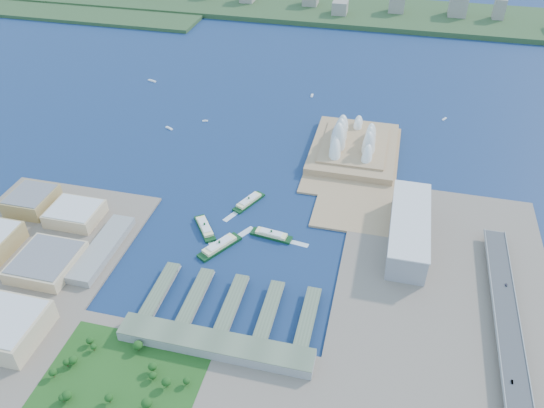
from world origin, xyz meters
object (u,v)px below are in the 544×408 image
(toaster_building, at_px, (409,229))
(ferry_a, at_px, (205,226))
(ferry_c, at_px, (220,245))
(car_b, at_px, (512,382))
(ferry_b, at_px, (249,200))
(ferry_d, at_px, (271,234))
(opera_house, at_px, (355,135))
(car_c, at_px, (506,285))

(toaster_building, xyz_separation_m, ferry_a, (-254.73, -36.67, -15.28))
(ferry_c, xyz_separation_m, car_b, (325.61, -128.07, 9.77))
(ferry_b, height_order, ferry_d, ferry_b)
(opera_house, bearing_deg, ferry_b, -126.43)
(toaster_building, distance_m, ferry_a, 257.81)
(ferry_b, relative_size, ferry_d, 1.01)
(opera_house, relative_size, ferry_b, 3.32)
(opera_house, height_order, ferry_b, opera_house)
(ferry_c, distance_m, ferry_d, 67.65)
(ferry_a, distance_m, ferry_c, 42.58)
(toaster_building, relative_size, ferry_d, 2.89)
(ferry_b, height_order, car_b, car_b)
(toaster_building, bearing_deg, car_b, -62.60)
(car_c, bearing_deg, opera_house, -53.17)
(toaster_building, relative_size, ferry_b, 2.86)
(toaster_building, relative_size, ferry_a, 2.81)
(ferry_b, xyz_separation_m, ferry_c, (-10.08, -98.05, 0.68))
(toaster_building, distance_m, car_b, 219.51)
(ferry_b, bearing_deg, ferry_c, -71.01)
(car_c, bearing_deg, car_b, 86.45)
(toaster_building, height_order, ferry_a, toaster_building)
(toaster_building, distance_m, ferry_d, 171.10)
(opera_house, bearing_deg, toaster_building, -65.77)
(opera_house, bearing_deg, car_b, -64.18)
(ferry_c, distance_m, car_b, 350.02)
(ferry_c, xyz_separation_m, car_c, (333.61, 1.04, 9.77))
(toaster_building, bearing_deg, opera_house, 114.23)
(toaster_building, distance_m, ferry_c, 234.78)
(opera_house, relative_size, car_b, 40.73)
(ferry_a, relative_size, ferry_d, 1.03)
(car_b, bearing_deg, ferry_a, 156.03)
(ferry_b, distance_m, car_c, 337.92)
(opera_house, distance_m, car_c, 332.39)
(ferry_b, xyz_separation_m, car_b, (315.52, -226.12, 10.45))
(toaster_building, height_order, ferry_b, toaster_building)
(opera_house, bearing_deg, ferry_c, -116.78)
(ferry_a, bearing_deg, car_c, -40.49)
(ferry_d, bearing_deg, opera_house, -10.92)
(ferry_d, relative_size, car_c, 10.70)
(ferry_d, bearing_deg, ferry_c, 130.50)
(toaster_building, bearing_deg, ferry_a, -171.81)
(ferry_c, relative_size, ferry_d, 1.15)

